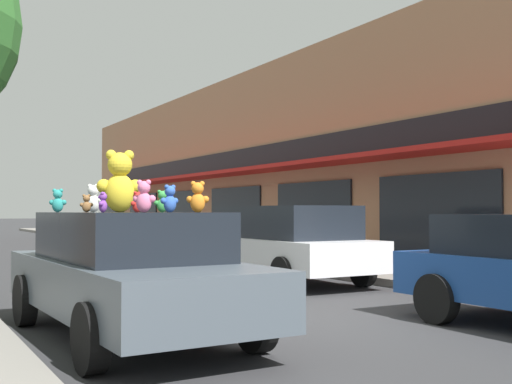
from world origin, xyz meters
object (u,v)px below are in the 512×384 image
at_px(teddy_bear_green, 162,202).
at_px(teddy_bear_teal, 58,201).
at_px(plush_art_car, 129,271).
at_px(teddy_bear_brown, 86,204).
at_px(teddy_bear_pink, 144,197).
at_px(parked_car_far_center, 284,241).
at_px(teddy_bear_orange, 198,197).
at_px(teddy_bear_white, 93,199).
at_px(teddy_bear_red, 137,202).
at_px(teddy_bear_purple, 103,203).
at_px(teddy_bear_blue, 170,199).
at_px(teddy_bear_giant, 120,182).

height_order(teddy_bear_green, teddy_bear_teal, teddy_bear_teal).
distance_m(plush_art_car, teddy_bear_brown, 1.04).
bearing_deg(teddy_bear_green, teddy_bear_pink, 61.39).
bearing_deg(parked_car_far_center, teddy_bear_orange, -130.29).
xyz_separation_m(teddy_bear_white, parked_car_far_center, (4.92, 3.10, -0.79)).
distance_m(teddy_bear_pink, teddy_bear_red, 0.54).
height_order(plush_art_car, teddy_bear_teal, teddy_bear_teal).
relative_size(teddy_bear_green, teddy_bear_purple, 1.20).
xyz_separation_m(teddy_bear_teal, teddy_bear_red, (0.46, -1.81, -0.04)).
bearing_deg(teddy_bear_blue, teddy_bear_teal, -78.54).
relative_size(teddy_bear_purple, teddy_bear_brown, 0.99).
distance_m(teddy_bear_purple, parked_car_far_center, 7.12).
relative_size(plush_art_car, teddy_bear_green, 17.87).
bearing_deg(teddy_bear_green, plush_art_car, -33.95).
bearing_deg(plush_art_car, parked_car_far_center, 39.28).
relative_size(teddy_bear_brown, teddy_bear_red, 0.96).
xyz_separation_m(plush_art_car, teddy_bear_purple, (-0.49, -0.62, 0.81)).
distance_m(plush_art_car, teddy_bear_red, 1.05).
bearing_deg(teddy_bear_brown, parked_car_far_center, -130.47).
relative_size(teddy_bear_pink, teddy_bear_purple, 1.51).
bearing_deg(teddy_bear_red, teddy_bear_brown, -109.70).
distance_m(teddy_bear_brown, parked_car_far_center, 6.31).
bearing_deg(teddy_bear_green, teddy_bear_purple, 27.03).
height_order(teddy_bear_giant, teddy_bear_blue, teddy_bear_giant).
distance_m(teddy_bear_pink, teddy_bear_teal, 2.36).
relative_size(teddy_bear_purple, teddy_bear_orange, 0.64).
bearing_deg(parked_car_far_center, teddy_bear_pink, -133.26).
bearing_deg(teddy_bear_giant, parked_car_far_center, -126.61).
bearing_deg(teddy_bear_white, parked_car_far_center, -101.08).
distance_m(teddy_bear_giant, teddy_bear_green, 0.58).
distance_m(plush_art_car, teddy_bear_teal, 1.54).
relative_size(teddy_bear_purple, teddy_bear_white, 0.59).
distance_m(teddy_bear_red, teddy_bear_white, 1.69).
relative_size(teddy_bear_teal, parked_car_far_center, 0.07).
bearing_deg(teddy_bear_orange, teddy_bear_brown, -32.08).
distance_m(teddy_bear_orange, parked_car_far_center, 6.68).
distance_m(teddy_bear_purple, teddy_bear_orange, 1.02).
xyz_separation_m(teddy_bear_pink, teddy_bear_brown, (-0.14, 1.72, -0.05)).
height_order(teddy_bear_teal, teddy_bear_orange, teddy_bear_orange).
relative_size(teddy_bear_teal, teddy_bear_brown, 1.38).
bearing_deg(teddy_bear_purple, teddy_bear_red, 113.14).
bearing_deg(teddy_bear_pink, parked_car_far_center, -92.73).
bearing_deg(teddy_bear_blue, teddy_bear_brown, -76.78).
xyz_separation_m(plush_art_car, teddy_bear_giant, (-0.08, 0.11, 1.06)).
height_order(teddy_bear_pink, teddy_bear_blue, teddy_bear_pink).
xyz_separation_m(teddy_bear_blue, teddy_bear_white, (-0.38, 1.76, 0.03)).
bearing_deg(teddy_bear_white, teddy_bear_purple, 124.86).
bearing_deg(teddy_bear_brown, teddy_bear_blue, 129.54).
bearing_deg(teddy_bear_green, teddy_bear_brown, -46.15).
xyz_separation_m(plush_art_car, teddy_bear_white, (-0.15, 1.03, 0.88)).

